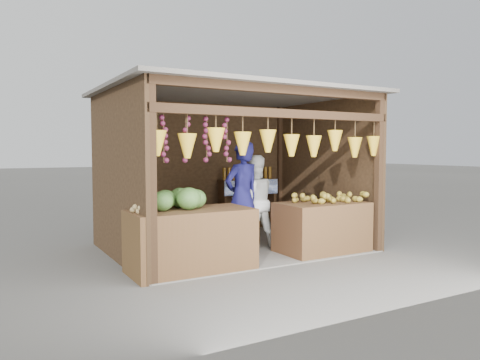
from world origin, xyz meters
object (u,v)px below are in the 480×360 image
at_px(counter_left, 191,240).
at_px(counter_right, 322,227).
at_px(man_standing, 242,197).
at_px(woman_standing, 254,201).
at_px(vendor_seated, 128,204).

distance_m(counter_left, counter_right, 2.35).
bearing_deg(man_standing, counter_right, 142.14).
bearing_deg(woman_standing, man_standing, 42.45).
distance_m(counter_left, woman_standing, 1.86).
bearing_deg(counter_right, counter_left, -179.03).
distance_m(counter_right, woman_standing, 1.24).
height_order(man_standing, woman_standing, man_standing).
bearing_deg(counter_right, man_standing, 151.57).
bearing_deg(woman_standing, vendor_seated, -0.52).
xyz_separation_m(man_standing, woman_standing, (0.37, 0.26, -0.11)).
bearing_deg(woman_standing, counter_right, 139.37).
relative_size(counter_left, man_standing, 0.93).
relative_size(counter_right, vendor_seated, 1.41).
relative_size(counter_left, woman_standing, 1.07).
relative_size(counter_left, counter_right, 1.18).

